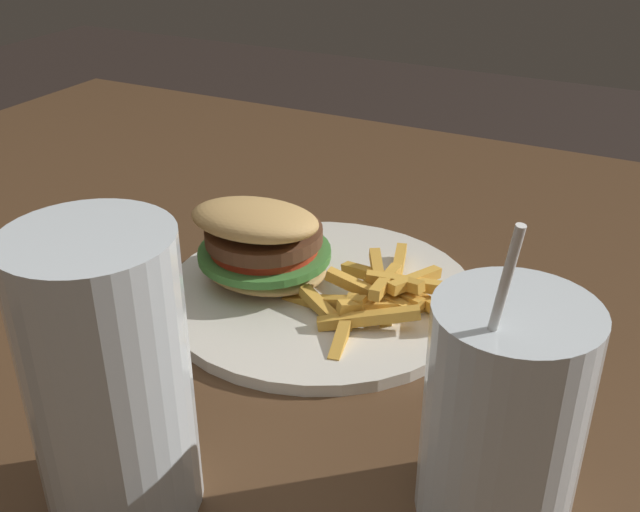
{
  "coord_description": "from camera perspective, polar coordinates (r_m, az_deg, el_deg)",
  "views": [
    {
      "loc": [
        -0.15,
        0.26,
        1.09
      ],
      "look_at": [
        0.1,
        -0.22,
        0.8
      ],
      "focal_mm": 42.0,
      "sensor_mm": 36.0,
      "label": 1
    }
  ],
  "objects": [
    {
      "name": "beer_glass",
      "position": [
        0.42,
        -15.68,
        -9.56
      ],
      "size": [
        0.09,
        0.09,
        0.17
      ],
      "color": "silver",
      "rests_on": "dining_table"
    },
    {
      "name": "meal_plate_near",
      "position": [
        0.63,
        -1.92,
        -0.96
      ],
      "size": [
        0.27,
        0.26,
        0.09
      ],
      "color": "silver",
      "rests_on": "dining_table"
    },
    {
      "name": "spoon",
      "position": [
        0.56,
        -14.3,
        -8.09
      ],
      "size": [
        0.17,
        0.11,
        0.02
      ],
      "rotation": [
        0.0,
        0.0,
        2.64
      ],
      "color": "silver",
      "rests_on": "dining_table"
    },
    {
      "name": "juice_glass",
      "position": [
        0.43,
        13.69,
        -12.31
      ],
      "size": [
        0.09,
        0.09,
        0.19
      ],
      "color": "silver",
      "rests_on": "dining_table"
    }
  ]
}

